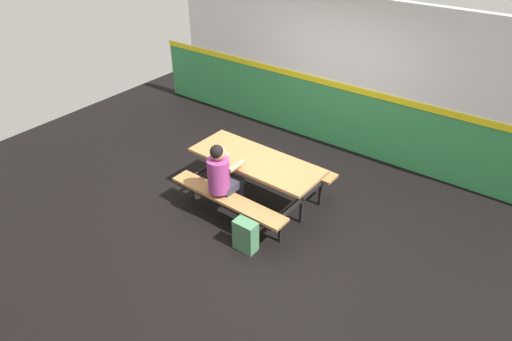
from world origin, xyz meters
TOP-DOWN VIEW (x-y plane):
  - ground_plane at (0.00, 0.00)m, footprint 10.00×10.00m
  - accent_backdrop at (0.00, 2.26)m, footprint 8.00×0.14m
  - picnic_table_main at (-0.10, 0.00)m, footprint 1.96×1.59m
  - student_nearer at (-0.25, -0.55)m, footprint 0.37×0.53m
  - backpack_dark at (0.39, -0.89)m, footprint 0.30×0.22m

SIDE VIEW (x-z plane):
  - ground_plane at x=0.00m, z-range -0.02..0.00m
  - backpack_dark at x=0.39m, z-range 0.00..0.44m
  - picnic_table_main at x=-0.10m, z-range 0.21..0.95m
  - student_nearer at x=-0.25m, z-range 0.10..1.31m
  - accent_backdrop at x=0.00m, z-range -0.05..2.55m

